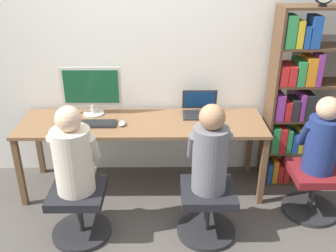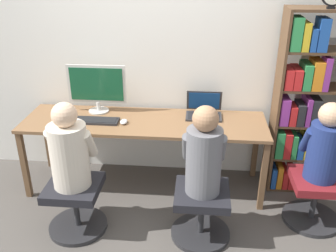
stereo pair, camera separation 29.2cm
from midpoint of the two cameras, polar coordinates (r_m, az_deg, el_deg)
ground_plane at (r=3.57m, az=-6.31°, el=-12.06°), size 14.00×14.00×0.00m
wall_back at (r=3.65m, az=-6.26°, el=11.55°), size 10.00×0.05×2.60m
desk at (r=3.51m, az=-6.33°, el=-0.34°), size 2.27×0.64×0.71m
desktop_monitor at (r=3.63m, az=-13.86°, el=5.34°), size 0.57×0.20×0.47m
laptop at (r=3.60m, az=2.61°, el=2.44°), size 0.34×0.27×0.23m
keyboard at (r=3.49m, az=-13.89°, el=0.31°), size 0.44×0.15×0.03m
computer_mouse_by_keyboard at (r=3.43m, az=-9.47°, el=0.32°), size 0.06×0.10×0.04m
office_chair_left at (r=3.22m, az=-15.96°, el=-12.18°), size 0.49×0.49×0.44m
office_chair_right at (r=3.12m, az=3.28°, el=-12.49°), size 0.49×0.49×0.44m
person_at_monitor at (r=2.96m, az=-17.08°, el=-4.27°), size 0.36×0.33×0.71m
person_at_laptop at (r=2.84m, az=3.52°, el=-4.13°), size 0.33×0.32×0.72m
bookshelf at (r=3.70m, az=17.40°, el=3.41°), size 0.78×0.31×1.73m
office_chair_side at (r=3.53m, az=19.02°, el=-9.02°), size 0.49×0.49×0.44m
person_near_shelf at (r=3.30m, az=20.19°, el=-1.83°), size 0.33×0.30×0.67m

